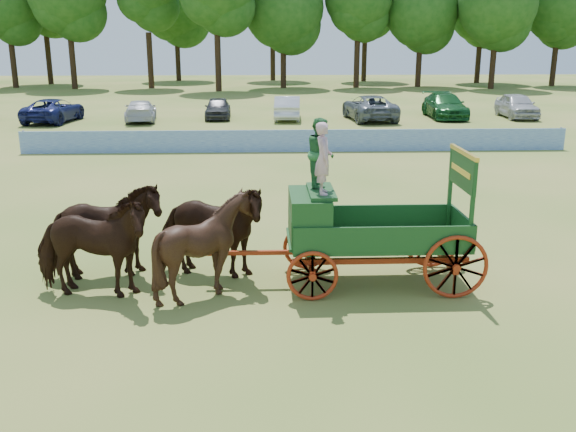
# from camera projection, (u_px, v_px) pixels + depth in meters

# --- Properties ---
(ground) EXTENTS (160.00, 160.00, 0.00)m
(ground) POSITION_uv_depth(u_px,v_px,m) (393.00, 302.00, 13.39)
(ground) COLOR #9A8A45
(ground) RESTS_ON ground
(horse_lead_left) EXTENTS (2.75, 1.51, 2.21)m
(horse_lead_left) POSITION_uv_depth(u_px,v_px,m) (91.00, 247.00, 13.34)
(horse_lead_left) COLOR black
(horse_lead_left) RESTS_ON ground
(horse_lead_right) EXTENTS (2.80, 1.67, 2.21)m
(horse_lead_right) POSITION_uv_depth(u_px,v_px,m) (103.00, 232.00, 14.39)
(horse_lead_right) COLOR black
(horse_lead_right) RESTS_ON ground
(horse_wheel_left) EXTENTS (2.19, 1.99, 2.21)m
(horse_wheel_left) POSITION_uv_depth(u_px,v_px,m) (207.00, 246.00, 13.43)
(horse_wheel_left) COLOR black
(horse_wheel_left) RESTS_ON ground
(horse_wheel_right) EXTENTS (2.83, 1.80, 2.21)m
(horse_wheel_right) POSITION_uv_depth(u_px,v_px,m) (210.00, 231.00, 14.49)
(horse_wheel_right) COLOR black
(horse_wheel_right) RESTS_ON ground
(farm_dray) EXTENTS (5.99, 2.00, 3.66)m
(farm_dray) POSITION_uv_depth(u_px,v_px,m) (344.00, 214.00, 13.97)
(farm_dray) COLOR #AB2E11
(farm_dray) RESTS_ON ground
(sponsor_banner) EXTENTS (26.00, 0.08, 1.05)m
(sponsor_banner) POSITION_uv_depth(u_px,v_px,m) (297.00, 141.00, 30.51)
(sponsor_banner) COLOR #1D48A1
(sponsor_banner) RESTS_ON ground
(parked_cars) EXTENTS (42.69, 6.81, 1.64)m
(parked_cars) POSITION_uv_depth(u_px,v_px,m) (236.00, 108.00, 41.94)
(parked_cars) COLOR silver
(parked_cars) RESTS_ON ground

